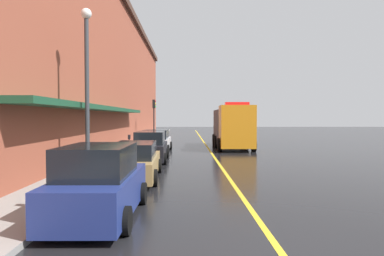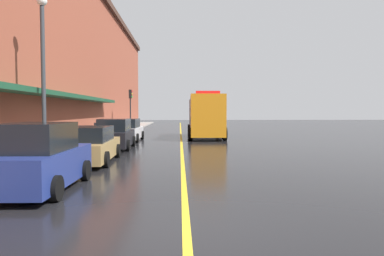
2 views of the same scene
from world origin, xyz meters
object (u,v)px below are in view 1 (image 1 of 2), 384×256
Objects in this scene: parked_car_0 at (100,184)px; traffic_light_near at (154,112)px; parked_car_3 at (156,141)px; parking_meter_2 at (50,175)px; street_lamp_left at (87,73)px; parked_car_2 at (150,147)px; parking_meter_0 at (129,142)px; parking_meter_1 at (139,137)px; utility_truck at (232,127)px; parked_car_1 at (136,162)px.

parked_car_0 is 27.49m from traffic_light_near.
parking_meter_2 is at bearing 176.40° from parked_car_3.
parked_car_0 is at bearing -87.34° from traffic_light_near.
parked_car_2 is at bearing 68.51° from street_lamp_left.
parked_car_3 reaches higher than parking_meter_0.
utility_truck is at bearing 19.22° from parking_meter_1.
parking_meter_2 is at bearing 81.27° from parked_car_0.
utility_truck is (6.02, 18.94, 0.88)m from parked_car_0.
parked_car_2 is 0.92× the size of parked_car_3.
parked_car_1 is 14.93m from utility_truck.
parked_car_0 is 0.96× the size of parked_car_2.
parked_car_2 is (0.02, 5.48, 0.09)m from parked_car_1.
traffic_light_near is at bearing 3.29° from parked_car_0.
parked_car_0 is at bearing -178.83° from parked_car_3.
parking_meter_1 is at bearing 86.84° from street_lamp_left.
parked_car_0 is 3.15× the size of parking_meter_1.
utility_truck is at bearing -36.42° from parked_car_2.
parking_meter_0 is (-1.33, 12.14, 0.19)m from parked_car_0.
parked_car_0 reaches higher than parked_car_1.
traffic_light_near is at bearing 4.08° from parked_car_2.
parked_car_1 is 4.20m from street_lamp_left.
utility_truck is at bearing 68.57° from parking_meter_2.
parked_car_1 is 10.94m from parked_car_3.
parking_meter_2 is at bearing 162.55° from parked_car_1.
utility_truck is (5.88, 8.19, 0.93)m from parked_car_2.
parked_car_3 is at bearing 71.95° from parking_meter_0.
traffic_light_near reaches higher than parking_meter_0.
parked_car_1 is at bearing 179.03° from parked_car_2.
parked_car_2 reaches higher than parking_meter_1.
parking_meter_2 is 0.31× the size of traffic_light_near.
street_lamp_left is at bearing -95.17° from parking_meter_0.
utility_truck reaches higher than parked_car_0.
utility_truck is 11.23m from traffic_light_near.
parked_car_1 is 1.12× the size of parked_car_2.
utility_truck is 10.04m from parking_meter_0.
parked_car_3 is at bearing 85.26° from parking_meter_2.
street_lamp_left reaches higher than parked_car_2.
street_lamp_left is (-0.60, -6.64, 3.34)m from parking_meter_0.
utility_truck reaches higher than parked_car_3.
parked_car_0 is 3.15× the size of parking_meter_0.
parked_car_1 is at bearing -82.61° from parking_meter_1.
parked_car_1 is (0.11, 5.26, -0.14)m from parked_car_0.
parked_car_2 is 0.55× the size of utility_truck.
street_lamp_left is (-0.60, -10.87, 3.34)m from parking_meter_1.
parked_car_0 is 10.75m from parked_car_2.
parked_car_0 is 0.52× the size of utility_truck.
parking_meter_2 is 27.23m from traffic_light_near.
parked_car_3 is 3.59× the size of parking_meter_2.
parked_car_3 is 1.37m from parking_meter_1.
utility_truck is at bearing -24.84° from parked_car_1.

